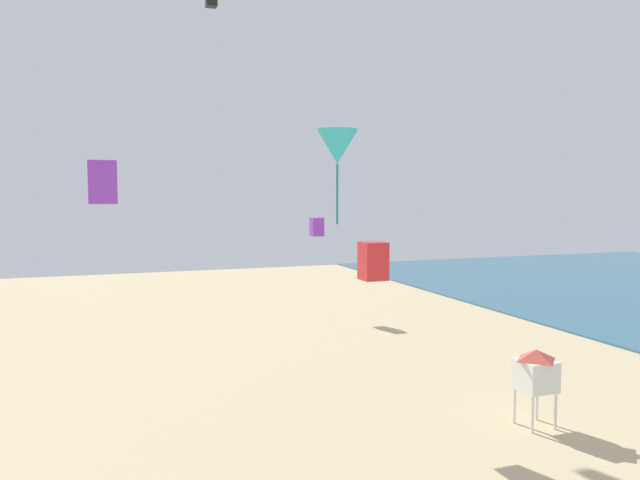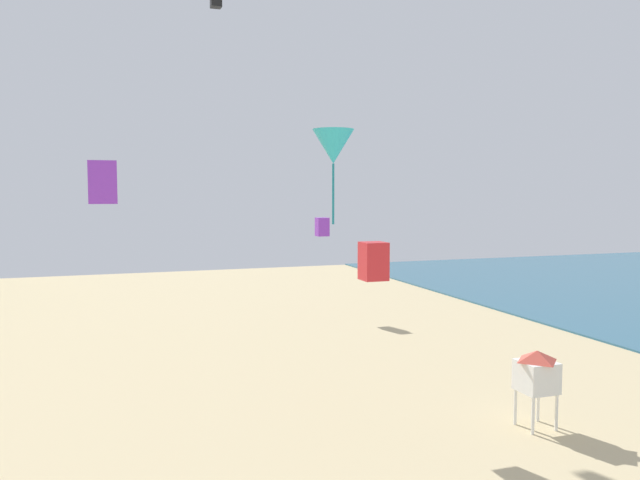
# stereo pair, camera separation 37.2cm
# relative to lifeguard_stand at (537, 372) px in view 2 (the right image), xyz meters

# --- Properties ---
(lifeguard_stand) EXTENTS (1.10, 1.10, 2.55)m
(lifeguard_stand) POSITION_rel_lifeguard_stand_xyz_m (0.00, 0.00, 0.00)
(lifeguard_stand) COLOR white
(lifeguard_stand) RESTS_ON ground
(kite_purple_box) EXTENTS (0.75, 0.75, 1.17)m
(kite_purple_box) POSITION_rel_lifeguard_stand_xyz_m (-0.08, 20.93, 3.61)
(kite_purple_box) COLOR purple
(kite_cyan_delta) EXTENTS (1.01, 1.01, 2.29)m
(kite_cyan_delta) POSITION_rel_lifeguard_stand_xyz_m (-7.83, -2.21, 6.90)
(kite_cyan_delta) COLOR #2DB7CC
(kite_red_box) EXTENTS (0.82, 0.82, 1.29)m
(kite_red_box) POSITION_rel_lifeguard_stand_xyz_m (-4.52, 2.84, 3.48)
(kite_red_box) COLOR red
(kite_purple_box_3) EXTENTS (0.81, 0.81, 1.28)m
(kite_purple_box_3) POSITION_rel_lifeguard_stand_xyz_m (-13.13, 3.37, 6.10)
(kite_purple_box_3) COLOR purple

